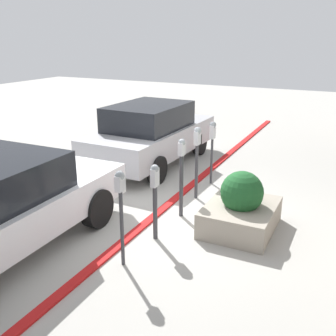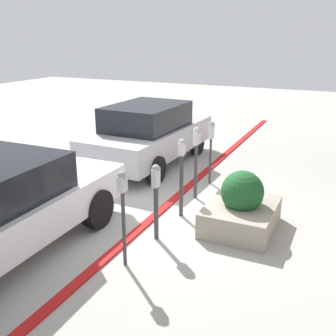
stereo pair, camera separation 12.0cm
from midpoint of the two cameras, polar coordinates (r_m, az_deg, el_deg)
name	(u,v)px [view 1 (the left image)]	position (r m, az deg, el deg)	size (l,w,h in m)	color
ground_plane	(164,213)	(7.71, -0.18, -6.52)	(40.00, 40.00, 0.00)	#ADAAA3
curb_strip	(160,211)	(7.73, -0.71, -6.27)	(19.00, 0.16, 0.04)	red
parking_meter_nearest	(121,199)	(5.65, -6.28, -4.49)	(0.16, 0.14, 1.49)	#38383D
parking_meter_second	(155,192)	(6.44, -1.38, -3.49)	(0.16, 0.14, 1.33)	#38383D
parking_meter_middle	(181,169)	(7.24, 2.44, -0.14)	(0.15, 0.13, 1.52)	#38383D
parking_meter_fourth	(197,149)	(8.06, 4.66, 2.78)	(0.19, 0.16, 1.54)	#38383D
parking_meter_farthest	(212,138)	(8.92, 6.85, 4.36)	(0.18, 0.15, 1.47)	#38383D
planter_box	(241,208)	(7.07, 11.01, -5.79)	(1.45, 1.17, 1.08)	#A39989
parked_car_middle	(151,133)	(10.42, -2.11, 5.05)	(4.31, 1.94, 1.61)	#B7B7BC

